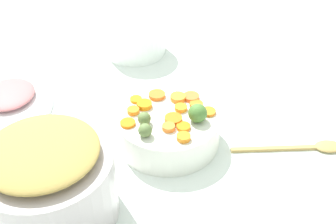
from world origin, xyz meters
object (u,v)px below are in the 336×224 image
wooden_spoon (309,147)px  serving_bowl_carrots (168,129)px  metal_pot (49,187)px  casserole_dish (134,35)px  ham_plate (6,106)px

wooden_spoon → serving_bowl_carrots: bearing=-144.5°
metal_pot → wooden_spoon: (0.30, 0.50, -0.07)m
casserole_dish → ham_plate: 0.44m
wooden_spoon → casserole_dish: (-0.62, 0.07, 0.05)m
ham_plate → casserole_dish: bearing=83.1°
casserole_dish → serving_bowl_carrots: bearing=-36.1°
serving_bowl_carrots → ham_plate: 0.44m
serving_bowl_carrots → ham_plate: (-0.41, -0.17, -0.03)m
casserole_dish → ham_plate: size_ratio=0.79×
metal_pot → ham_plate: metal_pot is taller
metal_pot → wooden_spoon: size_ratio=1.23×
wooden_spoon → ham_plate: same height
serving_bowl_carrots → ham_plate: serving_bowl_carrots is taller
serving_bowl_carrots → metal_pot: 0.31m
metal_pot → wooden_spoon: bearing=58.9°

